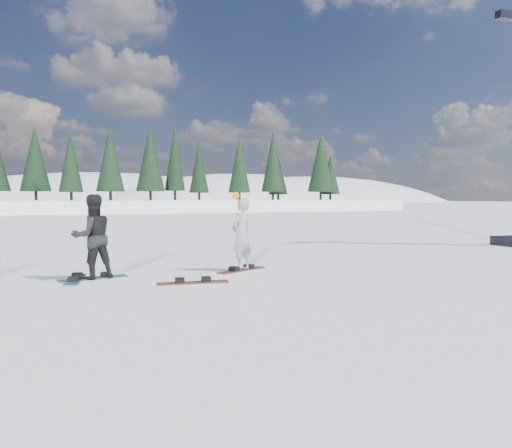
{
  "coord_description": "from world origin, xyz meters",
  "views": [
    {
      "loc": [
        -4.52,
        -10.51,
        1.81
      ],
      "look_at": [
        0.94,
        1.85,
        1.1
      ],
      "focal_mm": 35.0,
      "sensor_mm": 36.0,
      "label": 1
    }
  ],
  "objects_px": {
    "snowboarder_woman": "(242,234)",
    "snowboarder_man": "(92,237)",
    "snowboard_loose_b": "(193,283)",
    "snowboard_loose_a": "(75,280)"
  },
  "relations": [
    {
      "from": "snowboarder_woman",
      "to": "snowboarder_man",
      "type": "height_order",
      "value": "snowboarder_woman"
    },
    {
      "from": "snowboarder_woman",
      "to": "snowboard_loose_a",
      "type": "xyz_separation_m",
      "value": [
        -3.89,
        0.11,
        -0.9
      ]
    },
    {
      "from": "snowboard_loose_a",
      "to": "snowboard_loose_b",
      "type": "height_order",
      "value": "same"
    },
    {
      "from": "snowboarder_woman",
      "to": "snowboard_loose_b",
      "type": "xyz_separation_m",
      "value": [
        -1.64,
        -1.3,
        -0.9
      ]
    },
    {
      "from": "snowboarder_man",
      "to": "snowboard_loose_a",
      "type": "height_order",
      "value": "snowboarder_man"
    },
    {
      "from": "snowboarder_woman",
      "to": "snowboarder_man",
      "type": "distance_m",
      "value": 3.52
    },
    {
      "from": "snowboarder_man",
      "to": "snowboard_loose_b",
      "type": "xyz_separation_m",
      "value": [
        1.87,
        -1.47,
        -0.93
      ]
    },
    {
      "from": "snowboarder_man",
      "to": "snowboard_loose_b",
      "type": "distance_m",
      "value": 2.56
    },
    {
      "from": "snowboarder_woman",
      "to": "snowboard_loose_b",
      "type": "relative_size",
      "value": 1.3
    },
    {
      "from": "snowboarder_woman",
      "to": "snowboarder_man",
      "type": "bearing_deg",
      "value": -35.0
    }
  ]
}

